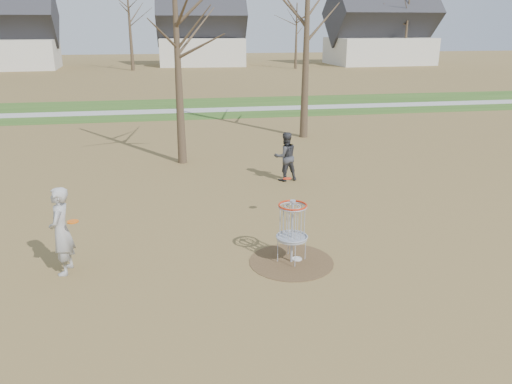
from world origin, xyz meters
TOP-DOWN VIEW (x-y plane):
  - ground at (0.00, 0.00)m, footprint 160.00×160.00m
  - green_band at (0.00, 21.00)m, footprint 160.00×8.00m
  - footpath at (0.00, 20.00)m, footprint 160.00×1.50m
  - dirt_circle at (0.00, 0.00)m, footprint 1.80×1.80m
  - player_standing at (-4.63, 0.35)m, footprint 0.49×0.70m
  - player_throwing at (1.20, 5.74)m, footprint 0.85×0.71m
  - disc_grounded at (0.14, 0.08)m, footprint 0.22×0.22m
  - discs_in_play at (-1.84, 1.34)m, footprint 5.02×2.38m
  - disc_golf_basket at (0.00, 0.00)m, footprint 0.64×0.64m
  - bare_trees at (1.78, 35.79)m, footprint 52.62×44.98m
  - houses_row at (4.32, 52.56)m, footprint 56.51×10.01m

SIDE VIEW (x-z plane):
  - ground at x=0.00m, z-range 0.00..0.00m
  - green_band at x=0.00m, z-range 0.00..0.01m
  - dirt_circle at x=0.00m, z-range 0.00..0.01m
  - footpath at x=0.00m, z-range 0.01..0.02m
  - disc_grounded at x=0.14m, z-range 0.01..0.03m
  - player_throwing at x=1.20m, z-range 0.00..1.58m
  - player_standing at x=-4.63m, z-range 0.00..1.81m
  - disc_golf_basket at x=0.00m, z-range 0.24..1.59m
  - discs_in_play at x=-1.84m, z-range 1.10..1.16m
  - houses_row at x=4.32m, z-range -0.11..7.15m
  - bare_trees at x=1.78m, z-range 0.85..9.85m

